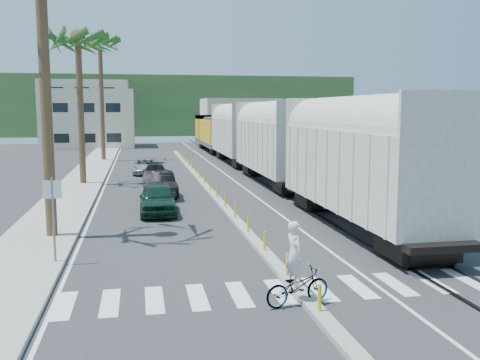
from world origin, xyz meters
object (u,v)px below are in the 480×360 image
at_px(street_sign, 53,208).
at_px(car_lead, 158,199).
at_px(cyclist, 297,279).
at_px(car_second, 160,184).

bearing_deg(street_sign, car_lead, 66.24).
bearing_deg(street_sign, cyclist, -36.03).
xyz_separation_m(street_sign, car_second, (4.07, 13.79, -1.20)).
bearing_deg(car_lead, cyclist, -76.09).
bearing_deg(cyclist, car_second, -6.48).
relative_size(car_lead, car_second, 0.95).
xyz_separation_m(car_lead, cyclist, (3.21, -13.62, -0.05)).
xyz_separation_m(car_lead, car_second, (0.31, 5.25, -0.00)).
height_order(car_lead, cyclist, cyclist).
relative_size(car_second, cyclist, 2.08).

